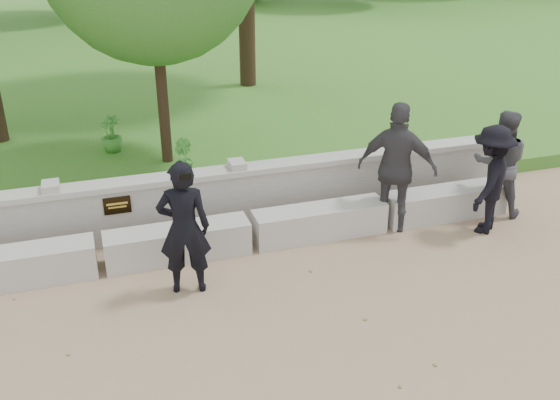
{
  "coord_description": "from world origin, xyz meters",
  "views": [
    {
      "loc": [
        0.09,
        -5.36,
        4.24
      ],
      "look_at": [
        2.21,
        1.27,
        0.96
      ],
      "focal_mm": 40.0,
      "sensor_mm": 36.0,
      "label": 1
    }
  ],
  "objects": [
    {
      "name": "shrub_b",
      "position": [
        1.47,
        4.08,
        0.56
      ],
      "size": [
        0.4,
        0.43,
        0.62
      ],
      "primitive_type": "imported",
      "rotation": [
        0.0,
        0.0,
        2.03
      ],
      "color": "#3C832C",
      "rests_on": "lawn"
    },
    {
      "name": "ground",
      "position": [
        0.0,
        0.0,
        0.0
      ],
      "size": [
        80.0,
        80.0,
        0.0
      ],
      "primitive_type": "plane",
      "color": "#94775B",
      "rests_on": "ground"
    },
    {
      "name": "shrub_d",
      "position": [
        0.43,
        5.59,
        0.58
      ],
      "size": [
        0.49,
        0.49,
        0.66
      ],
      "primitive_type": "imported",
      "rotation": [
        0.0,
        0.0,
        5.44
      ],
      "color": "#3C832C",
      "rests_on": "lawn"
    },
    {
      "name": "visitor_mid",
      "position": [
        5.32,
        1.36,
        0.79
      ],
      "size": [
        1.15,
        1.11,
        1.57
      ],
      "color": "black",
      "rests_on": "ground"
    },
    {
      "name": "visitor_right",
      "position": [
        4.1,
        1.8,
        0.94
      ],
      "size": [
        1.16,
        1.02,
        1.88
      ],
      "color": "#37373B",
      "rests_on": "ground"
    },
    {
      "name": "lawn",
      "position": [
        0.0,
        14.0,
        0.12
      ],
      "size": [
        40.0,
        22.0,
        0.25
      ],
      "primitive_type": "cube",
      "color": "#2D751E",
      "rests_on": "ground"
    },
    {
      "name": "man_main",
      "position": [
        0.98,
        1.12,
        0.84
      ],
      "size": [
        0.68,
        0.62,
        1.69
      ],
      "color": "black",
      "rests_on": "ground"
    },
    {
      "name": "concrete_bench",
      "position": [
        0.0,
        1.9,
        0.22
      ],
      "size": [
        11.9,
        0.45,
        0.45
      ],
      "color": "#BAB7B0",
      "rests_on": "ground"
    },
    {
      "name": "visitor_left",
      "position": [
        5.8,
        1.8,
        0.81
      ],
      "size": [
        0.99,
        0.94,
        1.62
      ],
      "color": "#3E3E43",
      "rests_on": "ground"
    },
    {
      "name": "parapet_wall",
      "position": [
        0.0,
        2.6,
        0.46
      ],
      "size": [
        12.5,
        0.35,
        0.9
      ],
      "color": "#AFACA5",
      "rests_on": "ground"
    }
  ]
}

